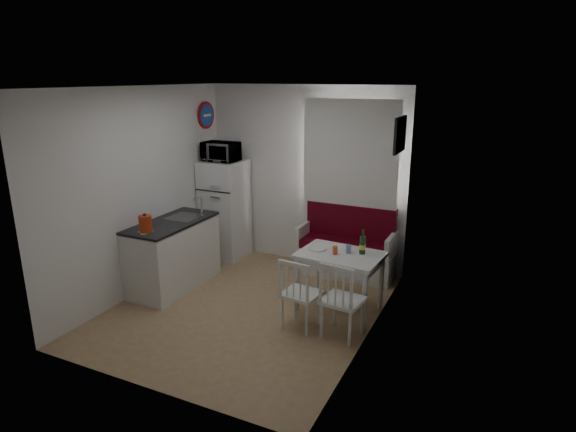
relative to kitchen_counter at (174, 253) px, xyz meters
The scene contains 22 objects.
floor 1.29m from the kitchen_counter, ahead, with size 3.00×3.50×0.02m, color #9D7853.
ceiling 2.46m from the kitchen_counter, ahead, with size 3.00×3.50×0.02m, color white.
wall_back 2.17m from the kitchen_counter, 53.04° to the left, with size 3.00×0.02×2.60m, color white.
wall_front 2.41m from the kitchen_counter, 57.81° to the right, with size 3.00×0.02×2.60m, color white.
wall_left 0.91m from the kitchen_counter, 152.61° to the right, with size 0.02×3.50×2.60m, color white.
wall_right 2.83m from the kitchen_counter, ahead, with size 0.02×3.50×2.60m, color white.
window 2.72m from the kitchen_counter, 39.47° to the left, with size 1.22×0.06×1.47m, color white.
curtain 2.71m from the kitchen_counter, 38.19° to the left, with size 1.35×0.02×1.50m, color white.
kitchen_counter is the anchor object (origin of this frame).
wall_sign 2.15m from the kitchen_counter, 101.80° to the left, with size 0.40×0.40×0.03m, color #1A469C.
picture_frame 3.25m from the kitchen_counter, 19.45° to the left, with size 0.04×0.52×0.42m, color black.
bench 2.37m from the kitchen_counter, 34.98° to the left, with size 1.36×0.52×0.97m.
dining_table 2.24m from the kitchen_counter, ahead, with size 1.01×0.74×0.72m.
chair_left 2.01m from the kitchen_counter, 10.92° to the right, with size 0.42×0.41×0.44m.
chair_right 2.48m from the kitchen_counter, ahead, with size 0.46×0.44×0.47m.
fridge 1.28m from the kitchen_counter, 89.10° to the left, with size 0.60×0.60×1.50m, color white.
microwave 1.68m from the kitchen_counter, 89.06° to the left, with size 0.51×0.34×0.28m, color white.
kettle 0.78m from the kitchen_counter, 84.72° to the right, with size 0.18×0.18×0.24m, color #B52D0E.
wine_bottle 2.51m from the kitchen_counter, ahead, with size 0.07×0.07×0.29m, color #133E18, non-canonical shape.
drinking_glass_orange 2.20m from the kitchen_counter, ahead, with size 0.06×0.06×0.10m, color #D44F23.
drinking_glass_blue 2.34m from the kitchen_counter, ahead, with size 0.06×0.06×0.10m, color #728DC2.
plate 1.96m from the kitchen_counter, ahead, with size 0.23×0.23×0.02m, color white.
Camera 1 is at (2.70, -4.59, 2.72)m, focal length 30.00 mm.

